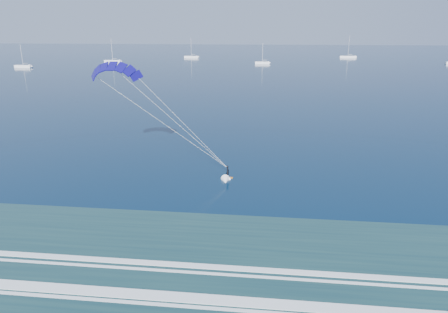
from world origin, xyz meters
The scene contains 6 objects.
kitesurfer_rig centered at (-8.51, 28.39, 8.04)m, with size 18.19×4.05×15.54m.
sailboat_0 centered at (-114.19, 165.35, 0.68)m, with size 8.00×2.40×10.98m.
sailboat_1 centered at (-83.06, 199.75, 0.69)m, with size 9.28×2.40×12.67m.
sailboat_2 centered at (-46.21, 237.78, 0.68)m, with size 8.85×2.40×11.91m.
sailboat_3 centered at (-0.59, 198.27, 0.68)m, with size 7.49×2.40×10.56m.
sailboat_4 centered at (52.48, 249.57, 0.69)m, with size 10.15×2.40×13.61m.
Camera 1 is at (3.37, -17.89, 18.31)m, focal length 32.00 mm.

